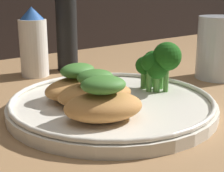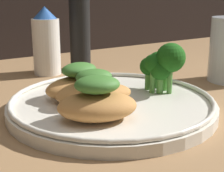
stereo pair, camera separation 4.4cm
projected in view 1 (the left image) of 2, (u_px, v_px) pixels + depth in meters
The scene contains 9 objects.
ground_plane at pixel (112, 115), 44.87cm from camera, with size 180.00×180.00×1.00cm, color #936D47.
plate at pixel (112, 104), 44.46cm from camera, with size 26.78×26.78×2.00cm.
grilled_meat_front at pixel (103, 103), 37.49cm from camera, with size 10.43×8.90×5.01cm.
grilled_meat_middle at pixel (97, 92), 41.97cm from camera, with size 10.51×7.02×4.53cm.
grilled_meat_back at pixel (78, 85), 45.16cm from camera, with size 10.56×7.58×4.64cm.
broccoli_bunch at pixel (158, 62), 47.90cm from camera, with size 5.10×6.41×7.02cm.
sauce_bottle at pixel (34, 43), 60.98cm from camera, with size 4.95×4.95×12.35cm.
pepper_grinder at pixel (66, 23), 64.25cm from camera, with size 3.93×3.93×19.38cm.
drinking_glass at pixel (220, 48), 59.63cm from camera, with size 7.91×7.91×10.79cm.
Camera 1 is at (-26.18, -32.92, 15.59)cm, focal length 55.00 mm.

